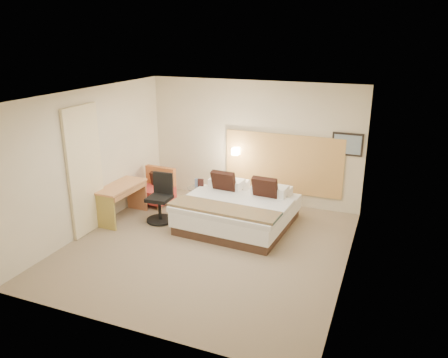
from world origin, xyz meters
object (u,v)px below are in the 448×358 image
at_px(bed, 238,210).
at_px(lounge_chair, 156,190).
at_px(desk_chair, 161,202).
at_px(desk, 122,193).
at_px(side_table, 199,198).

distance_m(bed, lounge_chair, 2.17).
height_order(lounge_chair, desk_chair, desk_chair).
bearing_deg(bed, desk_chair, -166.53).
xyz_separation_m(bed, desk, (-2.31, -0.58, 0.25)).
bearing_deg(side_table, desk, -143.03).
relative_size(bed, desk, 1.83).
bearing_deg(side_table, bed, -19.77).
height_order(side_table, desk, desk).
distance_m(side_table, desk, 1.61).
distance_m(lounge_chair, desk, 1.08).
bearing_deg(bed, lounge_chair, 168.09).
bearing_deg(lounge_chair, side_table, -3.93).
relative_size(lounge_chair, side_table, 1.44).
distance_m(bed, desk_chair, 1.58).
bearing_deg(desk_chair, lounge_chair, 125.73).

